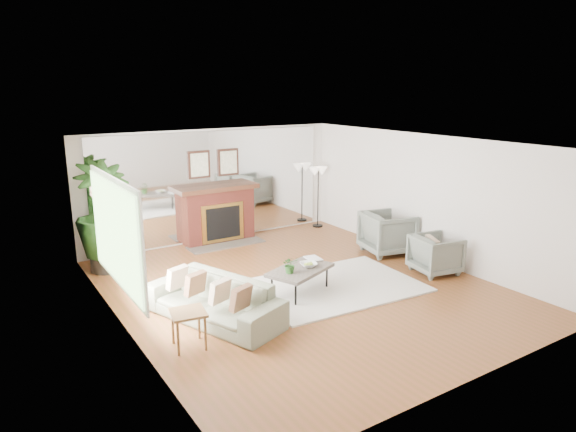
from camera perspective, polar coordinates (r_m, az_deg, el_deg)
ground at (r=9.00m, az=1.45°, el=-7.95°), size 7.00×7.00×0.00m
wall_left at (r=7.41m, az=-18.03°, el=-3.32°), size 0.02×7.00×2.50m
wall_right at (r=10.54m, az=15.07°, el=1.98°), size 0.02×7.00×2.50m
wall_back at (r=11.59m, az=-8.27°, el=3.40°), size 6.00×0.02×2.50m
mirror_panel at (r=11.57m, az=-8.23°, el=3.38°), size 5.40×0.04×2.40m
window_panel at (r=7.76m, az=-18.65°, el=-1.82°), size 0.04×2.40×1.50m
fireplace at (r=11.51m, az=-7.69°, el=0.33°), size 1.85×0.83×2.05m
area_rug at (r=9.06m, az=5.19°, el=-7.75°), size 2.99×2.23×0.03m
coffee_table at (r=8.59m, az=1.36°, el=-6.08°), size 1.30×1.03×0.45m
sofa at (r=7.78m, az=-8.23°, el=-9.22°), size 1.57×2.34×0.64m
armchair_back at (r=10.88m, az=11.01°, el=-1.83°), size 1.15×1.13×0.87m
armchair_front at (r=9.96m, az=16.10°, el=-4.10°), size 0.92×0.91×0.72m
side_table at (r=7.04m, az=-11.03°, el=-10.98°), size 0.52×0.52×0.51m
potted_ficus at (r=10.09m, az=-19.89°, el=0.28°), size 1.16×1.16×2.08m
floor_lamp at (r=12.55m, az=3.39°, el=4.46°), size 0.49×0.27×1.49m
tabletop_plant at (r=8.33m, az=0.25°, el=-5.42°), size 0.31×0.29×0.29m
fruit_bowl at (r=8.66m, az=2.28°, el=-5.42°), size 0.34×0.34×0.07m
book at (r=8.97m, az=2.15°, el=-4.86°), size 0.27×0.35×0.02m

